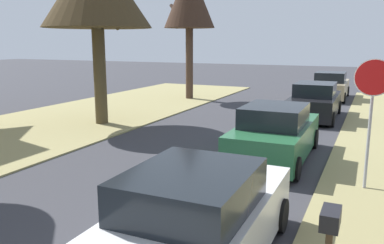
% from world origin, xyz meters
% --- Properties ---
extents(stop_sign_far, '(0.82, 0.78, 2.90)m').
position_xyz_m(stop_sign_far, '(4.59, 11.41, 2.14)').
color(stop_sign_far, '#9EA0A5').
rests_on(stop_sign_far, grass_verge_right).
extents(parked_sedan_white, '(1.97, 4.41, 1.57)m').
position_xyz_m(parked_sedan_white, '(2.43, 6.89, 0.72)').
color(parked_sedan_white, white).
rests_on(parked_sedan_white, ground).
extents(parked_sedan_green, '(1.97, 4.41, 1.57)m').
position_xyz_m(parked_sedan_green, '(2.17, 12.95, 0.72)').
color(parked_sedan_green, '#28663D').
rests_on(parked_sedan_green, ground).
extents(parked_sedan_black, '(1.97, 4.41, 1.57)m').
position_xyz_m(parked_sedan_black, '(2.32, 19.83, 0.72)').
color(parked_sedan_black, black).
rests_on(parked_sedan_black, ground).
extents(parked_sedan_tan, '(1.97, 4.41, 1.57)m').
position_xyz_m(parked_sedan_tan, '(2.27, 26.58, 0.72)').
color(parked_sedan_tan, tan).
rests_on(parked_sedan_tan, ground).
extents(curbside_mailbox, '(0.22, 0.44, 1.27)m').
position_xyz_m(curbside_mailbox, '(4.26, 6.75, 1.06)').
color(curbside_mailbox, brown).
rests_on(curbside_mailbox, grass_verge_right).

